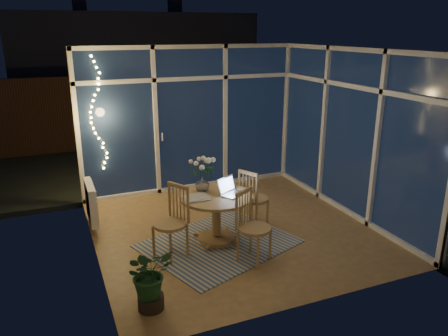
# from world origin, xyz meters

# --- Properties ---
(floor) EXTENTS (4.00, 4.00, 0.00)m
(floor) POSITION_xyz_m (0.00, 0.00, 0.00)
(floor) COLOR brown
(floor) RESTS_ON ground
(ceiling) EXTENTS (4.00, 4.00, 0.00)m
(ceiling) POSITION_xyz_m (0.00, 0.00, 2.60)
(ceiling) COLOR white
(ceiling) RESTS_ON wall_back
(wall_back) EXTENTS (4.00, 0.04, 2.60)m
(wall_back) POSITION_xyz_m (0.00, 2.00, 1.30)
(wall_back) COLOR silver
(wall_back) RESTS_ON floor
(wall_front) EXTENTS (4.00, 0.04, 2.60)m
(wall_front) POSITION_xyz_m (0.00, -2.00, 1.30)
(wall_front) COLOR silver
(wall_front) RESTS_ON floor
(wall_left) EXTENTS (0.04, 4.00, 2.60)m
(wall_left) POSITION_xyz_m (-2.00, 0.00, 1.30)
(wall_left) COLOR silver
(wall_left) RESTS_ON floor
(wall_right) EXTENTS (0.04, 4.00, 2.60)m
(wall_right) POSITION_xyz_m (2.00, 0.00, 1.30)
(wall_right) COLOR silver
(wall_right) RESTS_ON floor
(window_wall_back) EXTENTS (4.00, 0.10, 2.60)m
(window_wall_back) POSITION_xyz_m (0.00, 1.96, 1.30)
(window_wall_back) COLOR white
(window_wall_back) RESTS_ON floor
(window_wall_right) EXTENTS (0.10, 4.00, 2.60)m
(window_wall_right) POSITION_xyz_m (1.96, 0.00, 1.30)
(window_wall_right) COLOR white
(window_wall_right) RESTS_ON floor
(radiator) EXTENTS (0.10, 0.70, 0.58)m
(radiator) POSITION_xyz_m (-1.94, 0.90, 0.40)
(radiator) COLOR silver
(radiator) RESTS_ON wall_left
(fairy_lights) EXTENTS (0.24, 0.10, 1.85)m
(fairy_lights) POSITION_xyz_m (-1.65, 1.88, 1.52)
(fairy_lights) COLOR #FDD165
(fairy_lights) RESTS_ON window_wall_back
(garden_patio) EXTENTS (12.00, 6.00, 0.10)m
(garden_patio) POSITION_xyz_m (0.50, 5.00, -0.06)
(garden_patio) COLOR black
(garden_patio) RESTS_ON ground
(garden_fence) EXTENTS (11.00, 0.08, 1.80)m
(garden_fence) POSITION_xyz_m (0.00, 5.50, 0.90)
(garden_fence) COLOR #3D1D16
(garden_fence) RESTS_ON ground
(neighbour_roof) EXTENTS (7.00, 3.00, 2.20)m
(neighbour_roof) POSITION_xyz_m (0.30, 8.50, 2.20)
(neighbour_roof) COLOR #33353E
(neighbour_roof) RESTS_ON ground
(garden_shrubs) EXTENTS (0.90, 0.90, 0.90)m
(garden_shrubs) POSITION_xyz_m (-0.80, 3.40, 0.45)
(garden_shrubs) COLOR black
(garden_shrubs) RESTS_ON ground
(rug) EXTENTS (2.32, 2.10, 0.01)m
(rug) POSITION_xyz_m (-0.38, -0.34, 0.01)
(rug) COLOR #B7AE94
(rug) RESTS_ON floor
(dining_table) EXTENTS (1.30, 1.30, 0.69)m
(dining_table) POSITION_xyz_m (-0.38, -0.24, 0.35)
(dining_table) COLOR olive
(dining_table) RESTS_ON floor
(chair_left) EXTENTS (0.62, 0.62, 0.98)m
(chair_left) POSITION_xyz_m (-1.10, -0.42, 0.49)
(chair_left) COLOR olive
(chair_left) RESTS_ON floor
(chair_right) EXTENTS (0.58, 0.58, 0.93)m
(chair_right) POSITION_xyz_m (0.31, -0.00, 0.47)
(chair_right) COLOR olive
(chair_right) RESTS_ON floor
(chair_front) EXTENTS (0.60, 0.60, 0.95)m
(chair_front) POSITION_xyz_m (-0.14, -0.93, 0.48)
(chair_front) COLOR olive
(chair_front) RESTS_ON floor
(laptop) EXTENTS (0.43, 0.41, 0.25)m
(laptop) POSITION_xyz_m (-0.16, -0.30, 0.81)
(laptop) COLOR #BABABF
(laptop) RESTS_ON dining_table
(flower_vase) EXTENTS (0.26, 0.26, 0.21)m
(flower_vase) POSITION_xyz_m (-0.50, -0.01, 0.80)
(flower_vase) COLOR silver
(flower_vase) RESTS_ON dining_table
(bowl) EXTENTS (0.19, 0.19, 0.04)m
(bowl) POSITION_xyz_m (-0.08, 0.03, 0.71)
(bowl) COLOR white
(bowl) RESTS_ON dining_table
(newspapers) EXTENTS (0.39, 0.33, 0.02)m
(newspapers) POSITION_xyz_m (-0.66, -0.25, 0.70)
(newspapers) COLOR beige
(newspapers) RESTS_ON dining_table
(phone) EXTENTS (0.13, 0.12, 0.01)m
(phone) POSITION_xyz_m (-0.29, -0.34, 0.70)
(phone) COLOR black
(phone) RESTS_ON dining_table
(potted_plant) EXTENTS (0.64, 0.59, 0.76)m
(potted_plant) POSITION_xyz_m (-1.60, -1.43, 0.38)
(potted_plant) COLOR #17411E
(potted_plant) RESTS_ON floor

